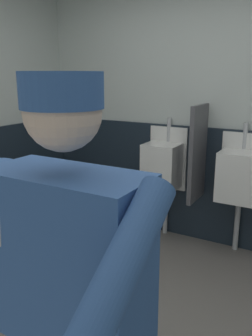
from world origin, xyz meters
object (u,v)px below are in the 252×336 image
object	(u,v)px
urinal_left	(163,165)
person	(69,295)
urinal_middle	(239,175)
trash_bin	(27,215)

from	to	relation	value
urinal_left	person	size ratio (longest dim) A/B	0.74
urinal_middle	person	bearing A→B (deg)	-89.75
urinal_middle	urinal_left	bearing A→B (deg)	180.00
urinal_left	urinal_middle	world-z (taller)	same
urinal_middle	trash_bin	bearing A→B (deg)	-155.27
urinal_middle	person	size ratio (longest dim) A/B	0.74
person	trash_bin	size ratio (longest dim) A/B	2.62
urinal_left	urinal_middle	xyz separation A→B (m)	(0.75, 0.00, 0.00)
urinal_left	trash_bin	xyz separation A→B (m)	(-1.08, -0.84, -0.46)
urinal_left	person	bearing A→B (deg)	-72.70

